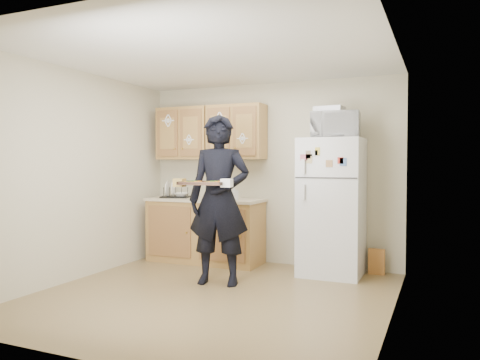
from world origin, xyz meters
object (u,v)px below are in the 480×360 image
microwave (336,125)px  dish_rack (176,192)px  person (219,200)px  baking_tray (203,184)px  refrigerator (332,207)px

microwave → dish_rack: (-2.31, 0.07, -0.88)m
dish_rack → person: bearing=-39.7°
microwave → dish_rack: 2.48m
baking_tray → microwave: (1.20, 1.20, 0.69)m
dish_rack → microwave: bearing=-1.7°
microwave → dish_rack: bearing=171.8°
person → microwave: microwave is taller
person → baking_tray: bearing=-110.8°
refrigerator → person: person is taller
baking_tray → refrigerator: bearing=37.1°
refrigerator → dish_rack: (-2.26, 0.02, 0.13)m
refrigerator → baking_tray: bearing=-132.5°
refrigerator → person: bearing=-138.8°
microwave → dish_rack: microwave is taller
refrigerator → baking_tray: refrigerator is taller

